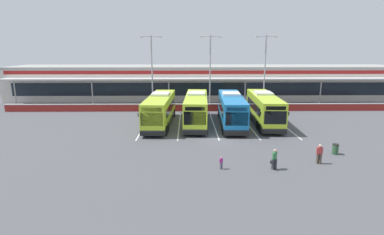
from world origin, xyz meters
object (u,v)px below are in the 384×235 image
object	(u,v)px
pedestrian_in_dark_coat	(319,153)
lamp_post_centre	(210,67)
coach_bus_right_centre	(264,109)
pedestrian_with_handbag	(274,159)
coach_bus_left_centre	(196,110)
litter_bin	(335,149)
pedestrian_child	(221,162)
coach_bus_centre	(231,110)
lamp_post_east	(265,67)
coach_bus_leftmost	(160,110)
lamp_post_west	(152,67)

from	to	relation	value
pedestrian_in_dark_coat	lamp_post_centre	bearing A→B (deg)	106.37
coach_bus_right_centre	pedestrian_with_handbag	xyz separation A→B (m)	(-2.83, -14.84, -0.93)
coach_bus_left_centre	pedestrian_in_dark_coat	distance (m)	16.53
litter_bin	pedestrian_child	bearing A→B (deg)	-162.80
coach_bus_centre	lamp_post_east	xyz separation A→B (m)	(6.37, 10.08, 4.50)
pedestrian_with_handbag	pedestrian_child	xyz separation A→B (m)	(-4.03, 0.13, -0.32)
coach_bus_leftmost	lamp_post_centre	world-z (taller)	lamp_post_centre
coach_bus_centre	pedestrian_in_dark_coat	xyz separation A→B (m)	(5.20, -13.15, -0.91)
coach_bus_right_centre	pedestrian_in_dark_coat	bearing A→B (deg)	-85.41
lamp_post_west	litter_bin	world-z (taller)	lamp_post_west
pedestrian_child	lamp_post_west	xyz separation A→B (m)	(-7.97, 25.20, 5.75)
coach_bus_centre	pedestrian_child	world-z (taller)	coach_bus_centre
coach_bus_right_centre	lamp_post_centre	xyz separation A→B (m)	(-5.94, 10.25, 4.50)
coach_bus_left_centre	lamp_post_centre	xyz separation A→B (m)	(2.41, 10.42, 4.50)
coach_bus_left_centre	pedestrian_in_dark_coat	world-z (taller)	coach_bus_left_centre
coach_bus_left_centre	lamp_post_west	size ratio (longest dim) A/B	1.11
coach_bus_centre	lamp_post_west	xyz separation A→B (m)	(-10.73, 11.05, 4.50)
coach_bus_leftmost	lamp_post_west	bearing A→B (deg)	100.78
coach_bus_left_centre	pedestrian_in_dark_coat	size ratio (longest dim) A/B	7.57
coach_bus_leftmost	litter_bin	size ratio (longest dim) A/B	13.19
pedestrian_in_dark_coat	coach_bus_right_centre	bearing A→B (deg)	94.59
pedestrian_child	lamp_post_east	distance (m)	26.53
coach_bus_centre	pedestrian_child	xyz separation A→B (m)	(-2.77, -14.15, -1.24)
lamp_post_east	coach_bus_left_centre	bearing A→B (deg)	-137.58
coach_bus_right_centre	coach_bus_left_centre	bearing A→B (deg)	-178.80
pedestrian_child	lamp_post_west	size ratio (longest dim) A/B	0.09
lamp_post_centre	pedestrian_in_dark_coat	bearing A→B (deg)	-73.63
coach_bus_left_centre	lamp_post_east	bearing A→B (deg)	42.42
pedestrian_in_dark_coat	lamp_post_centre	xyz separation A→B (m)	(-7.04, 23.96, 5.42)
coach_bus_right_centre	lamp_post_centre	size ratio (longest dim) A/B	1.11
pedestrian_child	lamp_post_centre	xyz separation A→B (m)	(0.93, 24.95, 5.75)
pedestrian_child	lamp_post_west	bearing A→B (deg)	107.55
coach_bus_leftmost	lamp_post_west	world-z (taller)	lamp_post_west
coach_bus_right_centre	lamp_post_centre	world-z (taller)	lamp_post_centre
lamp_post_east	lamp_post_centre	bearing A→B (deg)	174.99
coach_bus_left_centre	pedestrian_with_handbag	world-z (taller)	coach_bus_left_centre
coach_bus_centre	litter_bin	world-z (taller)	coach_bus_centre
lamp_post_centre	lamp_post_east	size ratio (longest dim) A/B	1.00
coach_bus_right_centre	pedestrian_child	world-z (taller)	coach_bus_right_centre
pedestrian_in_dark_coat	pedestrian_child	distance (m)	8.03
coach_bus_left_centre	coach_bus_leftmost	bearing A→B (deg)	-175.13
pedestrian_in_dark_coat	lamp_post_west	size ratio (longest dim) A/B	0.15
lamp_post_east	coach_bus_centre	bearing A→B (deg)	-122.28
pedestrian_with_handbag	litter_bin	world-z (taller)	pedestrian_with_handbag
coach_bus_centre	lamp_post_centre	xyz separation A→B (m)	(-1.84, 10.80, 4.50)
pedestrian_with_handbag	lamp_post_centre	size ratio (longest dim) A/B	0.15
coach_bus_leftmost	pedestrian_with_handbag	world-z (taller)	coach_bus_leftmost
coach_bus_centre	pedestrian_child	size ratio (longest dim) A/B	12.21
pedestrian_with_handbag	lamp_post_west	xyz separation A→B (m)	(-12.00, 25.33, 5.43)
pedestrian_with_handbag	lamp_post_centre	xyz separation A→B (m)	(-3.11, 25.08, 5.43)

